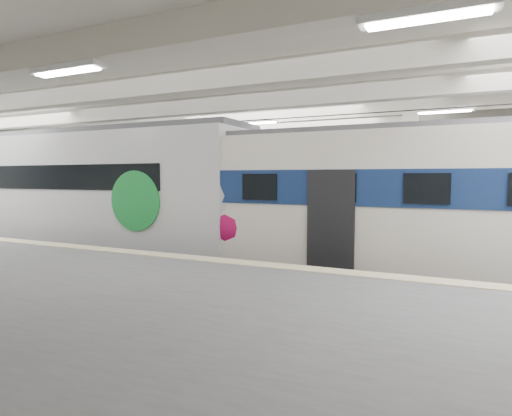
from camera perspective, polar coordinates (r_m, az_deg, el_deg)
The scene contains 4 objects.
station_hall at distance 11.77m, azimuth -7.68°, elevation 5.25°, with size 36.00×24.00×5.75m.
modern_emu at distance 16.17m, azimuth -18.76°, elevation 1.40°, with size 14.64×3.02×4.68m.
older_rer at distance 11.65m, azimuth 27.08°, elevation -0.03°, with size 12.94×2.86×4.29m.
far_train at distance 22.38m, azimuth -14.81°, elevation 1.96°, with size 13.35×2.75×4.29m.
Camera 1 is at (6.40, -11.62, 3.00)m, focal length 30.00 mm.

